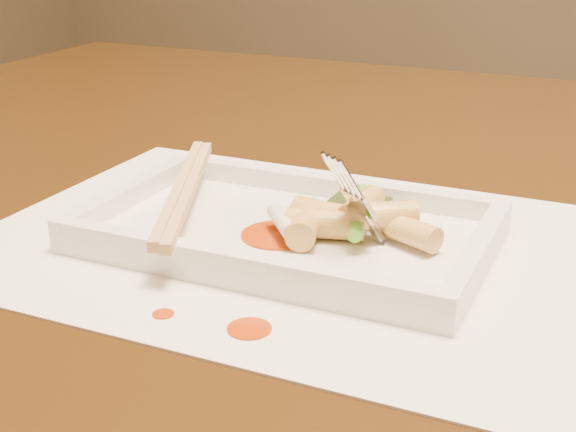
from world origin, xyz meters
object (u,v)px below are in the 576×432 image
at_px(plate_base, 288,236).
at_px(fork, 405,126).
at_px(chopstick_a, 180,188).
at_px(placemat, 288,242).
at_px(table, 453,293).

distance_m(plate_base, fork, 0.11).
relative_size(chopstick_a, fork, 1.47).
xyz_separation_m(placemat, chopstick_a, (-0.08, 0.00, 0.03)).
bearing_deg(plate_base, fork, 14.42).
bearing_deg(placemat, fork, 14.42).
bearing_deg(fork, plate_base, -165.58).
relative_size(plate_base, fork, 1.86).
bearing_deg(chopstick_a, plate_base, 0.00).
bearing_deg(table, fork, -92.17).
xyz_separation_m(table, placemat, (-0.08, -0.17, 0.10)).
xyz_separation_m(chopstick_a, fork, (0.15, 0.02, 0.06)).
relative_size(table, fork, 10.00).
relative_size(table, placemat, 3.50).
bearing_deg(fork, table, 87.83).
height_order(table, chopstick_a, chopstick_a).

